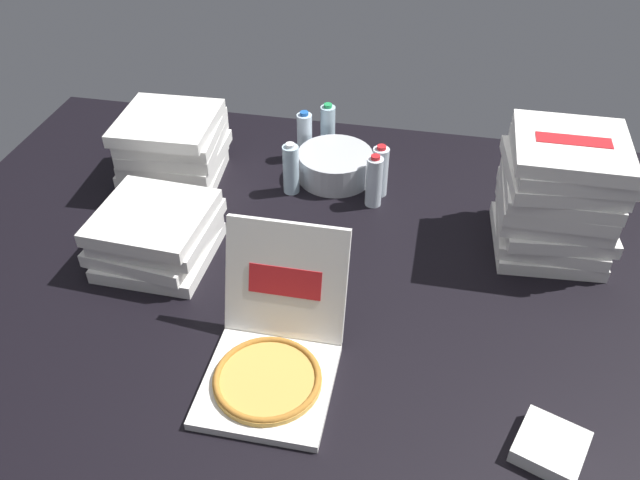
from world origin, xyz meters
TOP-DOWN VIEW (x-y plane):
  - ground_plane at (0.00, 0.00)m, footprint 3.20×2.40m
  - open_pizza_box at (-0.07, -0.39)m, footprint 0.39×0.52m
  - pizza_stack_left_near at (-0.63, 0.06)m, footprint 0.43×0.43m
  - pizza_stack_center_near at (-0.75, 0.57)m, footprint 0.43×0.44m
  - pizza_stack_right_mid at (0.80, 0.42)m, footprint 0.44×0.43m
  - ice_bucket at (-0.08, 0.71)m, footprint 0.32×0.32m
  - water_bottle_0 at (0.11, 0.55)m, footprint 0.07×0.07m
  - water_bottle_1 at (-0.24, 0.57)m, footprint 0.07×0.07m
  - water_bottle_2 at (-0.24, 0.85)m, footprint 0.07×0.07m
  - water_bottle_3 at (-0.15, 0.94)m, footprint 0.07×0.07m
  - water_bottle_4 at (0.13, 0.63)m, footprint 0.07×0.07m
  - napkin_pile at (0.75, -0.52)m, footprint 0.23×0.23m

SIDE VIEW (x-z plane):
  - ground_plane at x=0.00m, z-range -0.02..0.00m
  - napkin_pile at x=0.75m, z-range 0.00..0.05m
  - ice_bucket at x=-0.08m, z-range 0.00..0.12m
  - open_pizza_box at x=-0.07m, z-range -0.12..0.28m
  - pizza_stack_left_near at x=-0.63m, z-range 0.00..0.21m
  - water_bottle_0 at x=0.11m, z-range -0.01..0.23m
  - water_bottle_1 at x=-0.24m, z-range -0.01..0.23m
  - water_bottle_2 at x=-0.24m, z-range -0.01..0.23m
  - water_bottle_3 at x=-0.15m, z-range -0.01..0.23m
  - water_bottle_4 at x=0.13m, z-range -0.01..0.23m
  - pizza_stack_center_near at x=-0.75m, z-range 0.00..0.31m
  - pizza_stack_right_mid at x=0.80m, z-range 0.00..0.46m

